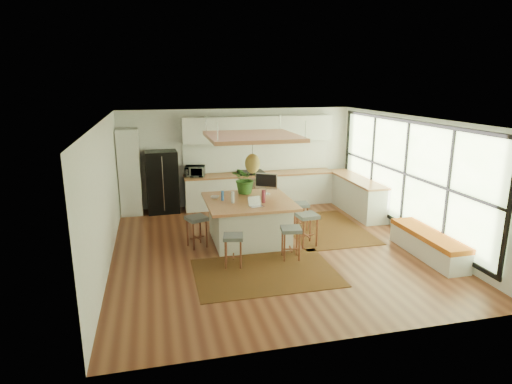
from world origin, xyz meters
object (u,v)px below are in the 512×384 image
object	(u,v)px
stool_near_left	(233,249)
stool_right_front	(307,229)
stool_left_side	(197,231)
stool_right_back	(299,215)
stool_near_right	(291,242)
laptop	(257,201)
microwave	(195,170)
fridge	(162,178)
monitor	(266,183)
island_plant	(245,181)
island	(249,220)

from	to	relation	value
stool_near_left	stool_right_front	bearing A→B (deg)	21.94
stool_right_front	stool_left_side	xyz separation A→B (m)	(-2.30, 0.46, 0.00)
stool_right_back	stool_near_right	bearing A→B (deg)	-114.66
laptop	microwave	bearing A→B (deg)	92.21
fridge	microwave	world-z (taller)	fridge
monitor	island_plant	world-z (taller)	island_plant
laptop	island_plant	size ratio (longest dim) A/B	0.42
island	monitor	size ratio (longest dim) A/B	3.50
island	laptop	xyz separation A→B (m)	(0.05, -0.53, 0.58)
stool_right_back	laptop	distance (m)	1.74
monitor	stool_right_front	bearing A→B (deg)	-25.12
stool_near_left	stool_left_side	distance (m)	1.29
stool_near_right	laptop	world-z (taller)	laptop
fridge	stool_right_back	bearing A→B (deg)	-38.32
stool_near_right	stool_right_front	distance (m)	0.83
stool_right_back	monitor	xyz separation A→B (m)	(-0.83, -0.01, 0.83)
stool_near_left	fridge	bearing A→B (deg)	106.84
monitor	stool_near_left	bearing A→B (deg)	-91.39
island	microwave	bearing A→B (deg)	108.23
island	stool_left_side	distance (m)	1.16
stool_right_front	stool_right_back	distance (m)	1.01
fridge	microwave	size ratio (longest dim) A/B	3.18
microwave	island_plant	world-z (taller)	island_plant
stool_right_back	island	bearing A→B (deg)	-162.36
island	stool_right_back	bearing A→B (deg)	17.64
stool_right_front	microwave	bearing A→B (deg)	121.90
stool_left_side	laptop	xyz separation A→B (m)	(1.20, -0.43, 0.70)
stool_near_left	stool_right_front	distance (m)	1.87
stool_near_right	stool_left_side	xyz separation A→B (m)	(-1.74, 1.08, 0.00)
stool_right_back	monitor	size ratio (longest dim) A/B	1.24
fridge	stool_near_right	xyz separation A→B (m)	(2.36, -3.84, -0.57)
microwave	stool_right_front	bearing A→B (deg)	-46.19
fridge	stool_near_left	world-z (taller)	fridge
stool_near_right	laptop	bearing A→B (deg)	129.54
island	microwave	world-z (taller)	microwave
stool_left_side	laptop	world-z (taller)	laptop
stool_right_back	laptop	size ratio (longest dim) A/B	2.19
laptop	monitor	xyz separation A→B (m)	(0.45, 0.94, 0.14)
island	stool_near_right	world-z (taller)	island
stool_near_left	microwave	bearing A→B (deg)	94.36
stool_right_back	island_plant	distance (m)	1.54
island_plant	island	bearing A→B (deg)	-94.84
stool_near_right	microwave	xyz separation A→B (m)	(-1.47, 3.88, 0.75)
stool_right_back	island_plant	size ratio (longest dim) A/B	0.93
island	stool_right_front	bearing A→B (deg)	-26.45
fridge	monitor	size ratio (longest dim) A/B	3.14
stool_left_side	island_plant	xyz separation A→B (m)	(1.20, 0.70, 0.85)
monitor	microwave	distance (m)	2.67
stool_near_right	stool_right_back	distance (m)	1.77
stool_left_side	microwave	size ratio (longest dim) A/B	1.28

